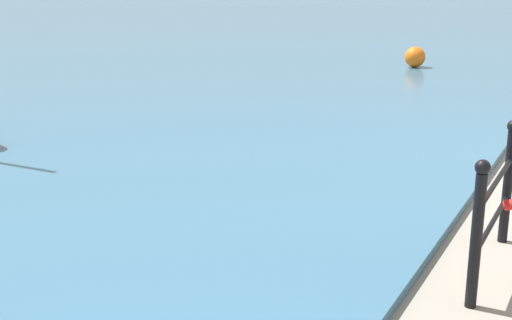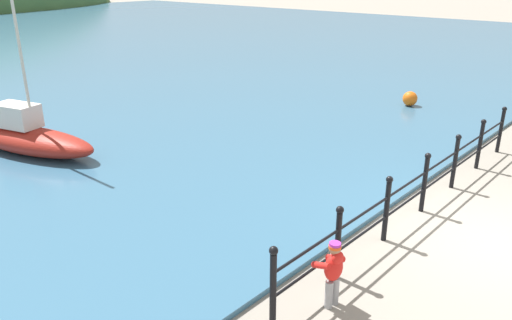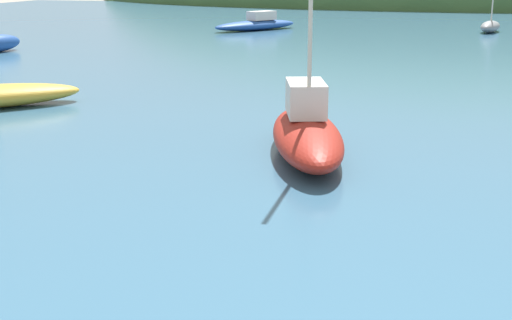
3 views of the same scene
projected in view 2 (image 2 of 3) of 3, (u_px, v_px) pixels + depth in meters
ground_plane at (497, 241)px, 8.66m from camera, size 200.00×200.00×0.00m
iron_railing at (425, 181)px, 9.53m from camera, size 9.16×0.12×1.21m
child_in_coat at (333, 268)px, 6.80m from camera, size 0.41×0.40×1.00m
boat_far_right at (28, 137)px, 12.46m from camera, size 2.24×4.22×5.12m
mooring_buoy at (410, 99)px, 16.82m from camera, size 0.49×0.49×0.49m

